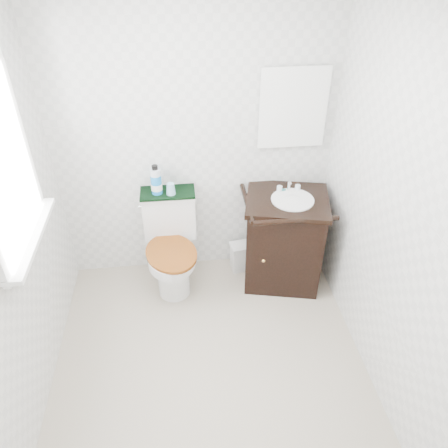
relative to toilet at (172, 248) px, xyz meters
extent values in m
plane|color=#A79C87|center=(0.24, -0.97, -0.36)|extent=(2.40, 2.40, 0.00)
plane|color=silver|center=(0.24, 0.23, 0.84)|extent=(2.40, 0.00, 2.40)
plane|color=silver|center=(1.34, -0.97, 0.84)|extent=(0.00, 2.40, 2.40)
cube|color=white|center=(-0.83, -0.72, 1.19)|extent=(0.02, 0.70, 0.90)
cube|color=silver|center=(0.99, 0.21, 1.09)|extent=(0.50, 0.02, 0.60)
cylinder|color=white|center=(0.00, -0.15, -0.16)|extent=(0.26, 0.26, 0.40)
cube|color=white|center=(0.00, 0.10, -0.16)|extent=(0.26, 0.28, 0.40)
cube|color=white|center=(0.00, 0.12, 0.24)|extent=(0.42, 0.18, 0.38)
cube|color=white|center=(0.00, 0.12, 0.44)|extent=(0.44, 0.20, 0.03)
cylinder|color=white|center=(0.00, -0.19, 0.05)|extent=(0.38, 0.38, 0.08)
cylinder|color=brown|center=(0.00, -0.19, 0.10)|extent=(0.50, 0.50, 0.03)
cube|color=black|center=(0.94, -0.06, 0.03)|extent=(0.70, 0.63, 0.78)
cube|color=black|center=(0.94, -0.06, 0.44)|extent=(0.75, 0.68, 0.04)
cylinder|color=white|center=(0.97, -0.09, 0.47)|extent=(0.33, 0.33, 0.01)
ellipsoid|color=white|center=(0.97, -0.09, 0.41)|extent=(0.29, 0.29, 0.14)
cylinder|color=silver|center=(0.97, 0.05, 0.51)|extent=(0.02, 0.02, 0.10)
cube|color=silver|center=(0.60, 0.09, -0.24)|extent=(0.18, 0.15, 0.24)
cube|color=silver|center=(0.60, 0.09, -0.11)|extent=(0.20, 0.17, 0.03)
cube|color=black|center=(0.00, 0.12, 0.47)|extent=(0.43, 0.22, 0.02)
cylinder|color=blue|center=(-0.08, 0.11, 0.56)|extent=(0.08, 0.08, 0.16)
cylinder|color=silver|center=(-0.08, 0.11, 0.66)|extent=(0.08, 0.08, 0.05)
cylinder|color=black|center=(-0.08, 0.11, 0.70)|extent=(0.05, 0.05, 0.03)
cone|color=#82B9D5|center=(0.03, 0.08, 0.52)|extent=(0.07, 0.07, 0.09)
ellipsoid|color=#177071|center=(0.92, 0.05, 0.47)|extent=(0.07, 0.05, 0.02)
camera|label=1|loc=(0.11, -2.89, 2.27)|focal=35.00mm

